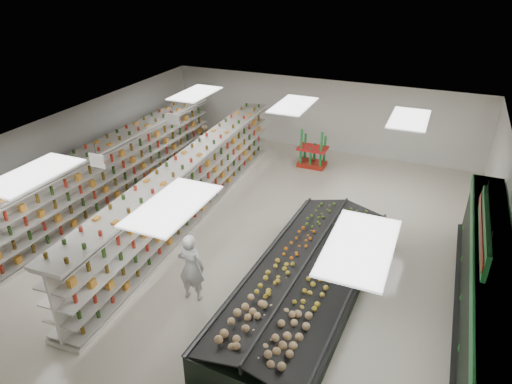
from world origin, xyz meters
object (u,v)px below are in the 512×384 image
at_px(shopper_main, 191,267).
at_px(produce_island, 306,279).
at_px(soda_endcap, 313,150).
at_px(gondola_left, 108,175).
at_px(shopper_background, 206,142).
at_px(gondola_center, 190,190).

bearing_deg(shopper_main, produce_island, -161.00).
height_order(produce_island, soda_endcap, soda_endcap).
bearing_deg(produce_island, gondola_left, 164.33).
height_order(produce_island, shopper_background, shopper_background).
height_order(produce_island, shopper_main, shopper_main).
bearing_deg(shopper_main, gondola_left, -38.53).
distance_m(gondola_center, produce_island, 5.34).
xyz_separation_m(gondola_left, soda_endcap, (5.79, 5.77, -0.27)).
relative_size(produce_island, shopper_main, 3.96).
xyz_separation_m(gondola_left, produce_island, (8.01, -2.25, -0.50)).
relative_size(gondola_left, soda_endcap, 8.36).
relative_size(gondola_center, shopper_main, 6.62).
bearing_deg(shopper_background, soda_endcap, -56.10).
xyz_separation_m(gondola_center, shopper_background, (-1.93, 4.67, -0.24)).
height_order(gondola_left, shopper_background, gondola_left).
height_order(gondola_center, produce_island, gondola_center).
xyz_separation_m(gondola_center, shopper_main, (2.11, -3.58, -0.05)).
relative_size(shopper_main, shopper_background, 1.26).
relative_size(produce_island, soda_endcap, 4.98).
relative_size(gondola_left, shopper_background, 8.34).
bearing_deg(gondola_center, soda_endcap, 63.11).
distance_m(gondola_left, soda_endcap, 8.18).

